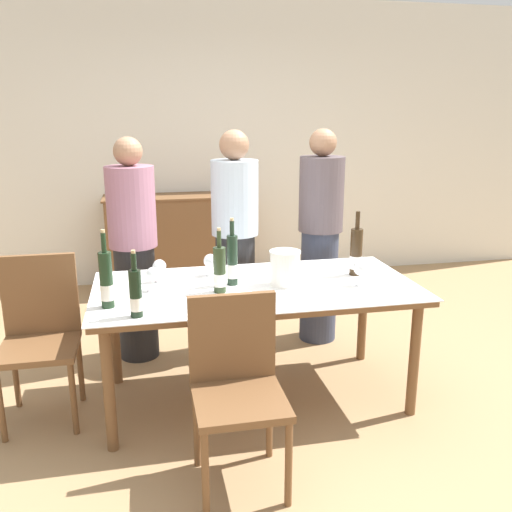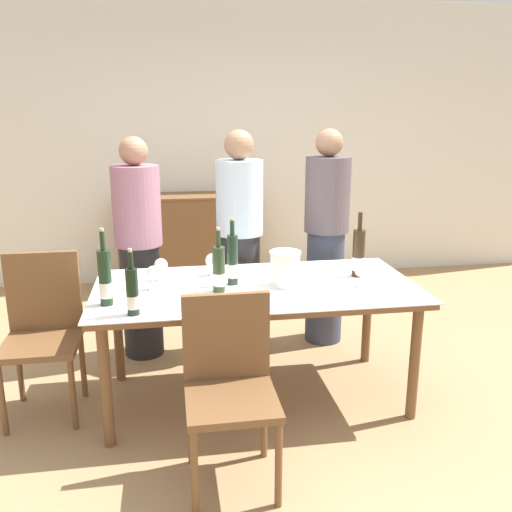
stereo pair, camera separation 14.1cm
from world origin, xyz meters
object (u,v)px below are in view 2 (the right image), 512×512
dining_table (256,296)px  wine_glass_3 (153,273)px  person_guest_right (326,239)px  wine_glass_1 (362,270)px  wine_bottle_0 (132,292)px  wine_glass_0 (212,261)px  wine_bottle_2 (105,279)px  ice_bucket (285,267)px  person_guest_left (240,244)px  chair_near_front (229,377)px  wine_glass_2 (161,266)px  wine_bottle_4 (233,261)px  sideboard_cabinet (189,241)px  wine_bottle_3 (219,270)px  chair_left_end (43,324)px  wine_bottle_1 (358,254)px  person_host (139,250)px

dining_table → wine_glass_3: bearing=177.7°
wine_glass_3 → person_guest_right: bearing=31.7°
wine_glass_1 → wine_glass_3: bearing=173.0°
wine_bottle_0 → wine_glass_0: wine_bottle_0 is taller
wine_bottle_0 → wine_bottle_2: 0.23m
ice_bucket → person_guest_left: (-0.16, 0.75, -0.04)m
chair_near_front → wine_glass_2: bearing=109.1°
wine_bottle_0 → wine_bottle_4: 0.69m
sideboard_cabinet → wine_glass_1: (0.91, -2.44, 0.37)m
dining_table → wine_glass_0: size_ratio=13.61×
wine_glass_0 → person_guest_right: size_ratio=0.09×
dining_table → wine_glass_2: wine_glass_2 is taller
wine_bottle_2 → wine_bottle_3: size_ratio=1.12×
wine_bottle_3 → wine_bottle_4: (0.09, 0.12, 0.02)m
sideboard_cabinet → wine_glass_0: (0.07, -2.06, 0.36)m
wine_bottle_2 → wine_glass_0: (0.60, 0.45, -0.05)m
wine_bottle_2 → wine_glass_3: size_ratio=2.96×
wine_bottle_3 → chair_left_end: 1.08m
wine_bottle_0 → wine_glass_1: wine_bottle_0 is taller
wine_glass_1 → wine_glass_3: size_ratio=1.06×
dining_table → person_guest_left: 0.74m
wine_bottle_1 → wine_glass_2: 1.21m
sideboard_cabinet → wine_glass_2: 2.17m
wine_bottle_1 → chair_left_end: bearing=179.9°
sideboard_cabinet → wine_glass_2: bearing=-96.7°
dining_table → ice_bucket: ice_bucket is taller
wine_bottle_0 → person_host: bearing=91.1°
sideboard_cabinet → person_guest_left: person_guest_left is taller
chair_near_front → person_guest_left: 1.47m
wine_glass_0 → wine_glass_3: (-0.36, -0.23, 0.00)m
wine_bottle_0 → chair_near_front: 0.65m
wine_glass_0 → chair_near_front: size_ratio=0.16×
wine_bottle_1 → wine_bottle_3: 0.89m
person_host → chair_near_front: bearing=-72.3°
ice_bucket → wine_glass_3: ice_bucket is taller
dining_table → wine_bottle_0: size_ratio=5.50×
wine_bottle_1 → person_host: 1.52m
person_host → sideboard_cabinet: bearing=75.4°
sideboard_cabinet → wine_bottle_2: 2.60m
ice_bucket → wine_bottle_4: 0.31m
chair_left_end → person_guest_right: (1.90, 0.71, 0.27)m
chair_left_end → person_guest_right: size_ratio=0.58×
ice_bucket → wine_bottle_2: bearing=-170.3°
dining_table → wine_bottle_0: wine_bottle_0 is taller
chair_left_end → person_host: bearing=51.7°
wine_glass_0 → chair_left_end: chair_left_end is taller
wine_bottle_2 → wine_glass_1: size_ratio=2.80×
sideboard_cabinet → dining_table: size_ratio=0.75×
person_guest_left → ice_bucket: bearing=-77.6°
person_guest_right → person_guest_left: bearing=-173.4°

